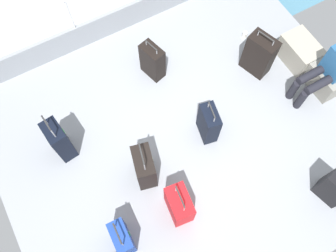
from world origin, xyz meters
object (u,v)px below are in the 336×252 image
paper_cup (245,35)px  suitcase_7 (144,167)px  cargo_crate_1 (327,78)px  passenger_seated (328,69)px  suitcase_1 (208,123)px  suitcase_0 (59,140)px  cargo_crate_0 (300,52)px  suitcase_6 (335,188)px  suitcase_4 (152,61)px  suitcase_5 (259,55)px  suitcase_8 (122,238)px  suitcase_2 (179,205)px

paper_cup → suitcase_7: bearing=-63.2°
cargo_crate_1 → passenger_seated: bearing=-90.0°
suitcase_1 → suitcase_0: bearing=-111.7°
passenger_seated → cargo_crate_1: bearing=90.0°
cargo_crate_0 → passenger_seated: bearing=-11.3°
suitcase_1 → cargo_crate_1: bearing=84.1°
suitcase_6 → paper_cup: bearing=169.3°
suitcase_0 → suitcase_7: 1.17m
suitcase_1 → suitcase_4: suitcase_1 is taller
suitcase_5 → suitcase_7: size_ratio=0.93×
suitcase_8 → cargo_crate_0: bearing=107.5°
suitcase_1 → paper_cup: size_ratio=7.24×
suitcase_0 → passenger_seated: bearing=75.4°
passenger_seated → cargo_crate_0: bearing=168.7°
paper_cup → cargo_crate_1: bearing=21.4°
cargo_crate_0 → suitcase_8: size_ratio=0.91×
cargo_crate_0 → cargo_crate_1: cargo_crate_0 is taller
suitcase_2 → suitcase_4: 2.11m
suitcase_2 → suitcase_8: 0.79m
cargo_crate_1 → suitcase_4: (-1.45, -2.11, 0.11)m
cargo_crate_1 → suitcase_1: bearing=-95.9°
paper_cup → cargo_crate_0: bearing=30.7°
suitcase_4 → suitcase_2: bearing=-19.4°
suitcase_5 → suitcase_8: size_ratio=1.12×
passenger_seated → suitcase_2: bearing=-78.3°
suitcase_2 → suitcase_8: bearing=-89.8°
passenger_seated → suitcase_6: passenger_seated is taller
suitcase_8 → paper_cup: 3.62m
suitcase_1 → cargo_crate_0: bearing=101.1°
cargo_crate_1 → suitcase_6: (1.32, -1.01, 0.09)m
suitcase_1 → suitcase_4: 1.26m
cargo_crate_1 → paper_cup: (-1.32, -0.52, -0.14)m
suitcase_6 → suitcase_0: bearing=-129.3°
cargo_crate_0 → suitcase_4: size_ratio=0.93×
suitcase_7 → passenger_seated: bearing=88.4°
suitcase_7 → suitcase_6: bearing=54.3°
suitcase_5 → suitcase_0: bearing=-93.4°
suitcase_2 → paper_cup: size_ratio=7.44×
suitcase_7 → paper_cup: (-1.24, 2.45, -0.26)m
suitcase_6 → paper_cup: suitcase_6 is taller
suitcase_5 → suitcase_4: bearing=-116.5°
passenger_seated → suitcase_4: (-1.45, -1.93, -0.27)m
suitcase_0 → suitcase_2: (1.48, 0.95, -0.07)m
suitcase_8 → suitcase_6: bearing=73.4°
suitcase_1 → suitcase_5: (-0.55, 1.21, 0.04)m
suitcase_4 → paper_cup: 1.62m
cargo_crate_1 → suitcase_6: 1.67m
cargo_crate_0 → passenger_seated: 0.68m
suitcase_8 → paper_cup: bearing=121.2°
cargo_crate_1 → suitcase_1: size_ratio=0.77×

